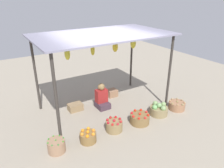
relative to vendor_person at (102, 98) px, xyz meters
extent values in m
plane|color=gray|center=(0.05, -0.04, -0.30)|extent=(14.00, 14.00, 0.00)
cylinder|color=#38332D|center=(-1.62, -0.96, 0.79)|extent=(0.07, 0.07, 2.18)
cylinder|color=#38332D|center=(1.71, -0.96, 0.79)|extent=(0.07, 0.07, 2.18)
cylinder|color=#38332D|center=(-1.62, 0.89, 0.79)|extent=(0.07, 0.07, 2.18)
cylinder|color=#38332D|center=(1.71, 0.89, 0.79)|extent=(0.07, 0.07, 2.18)
cube|color=gray|center=(0.05, -0.04, 1.91)|extent=(3.64, 2.15, 0.04)
ellipsoid|color=yellow|center=(-0.98, -0.06, 1.53)|extent=(0.14, 0.14, 0.31)
ellipsoid|color=gold|center=(-0.27, -0.05, 1.53)|extent=(0.11, 0.11, 0.29)
ellipsoid|color=yellow|center=(0.43, -0.05, 1.53)|extent=(0.15, 0.15, 0.29)
ellipsoid|color=yellow|center=(1.14, 0.06, 1.53)|extent=(0.17, 0.17, 0.32)
cube|color=#44313D|center=(0.00, -0.03, -0.21)|extent=(0.36, 0.44, 0.18)
cube|color=maroon|center=(0.00, 0.02, 0.08)|extent=(0.34, 0.22, 0.40)
sphere|color=olive|center=(0.00, 0.02, 0.38)|extent=(0.21, 0.21, 0.21)
cylinder|color=#9B7658|center=(-1.80, -1.19, -0.16)|extent=(0.39, 0.39, 0.29)
sphere|color=#3C902E|center=(-1.80, -1.19, 0.00)|extent=(0.04, 0.04, 0.04)
sphere|color=#357F31|center=(-1.63, -1.19, 0.00)|extent=(0.04, 0.04, 0.04)
sphere|color=#2E8727|center=(-1.68, -1.07, 0.00)|extent=(0.04, 0.04, 0.04)
sphere|color=#3F902C|center=(-1.80, -1.02, 0.00)|extent=(0.04, 0.04, 0.04)
sphere|color=#2E8826|center=(-1.92, -1.07, 0.00)|extent=(0.04, 0.04, 0.04)
sphere|color=green|center=(-1.97, -1.19, 0.00)|extent=(0.04, 0.04, 0.04)
sphere|color=#3C8234|center=(-1.92, -1.31, 0.00)|extent=(0.04, 0.04, 0.04)
sphere|color=#2F8130|center=(-1.80, -1.36, 0.00)|extent=(0.04, 0.04, 0.04)
sphere|color=#3E9123|center=(-1.68, -1.31, 0.00)|extent=(0.04, 0.04, 0.04)
cylinder|color=olive|center=(-1.06, -1.25, -0.18)|extent=(0.39, 0.39, 0.24)
sphere|color=orange|center=(-1.06, -1.25, -0.03)|extent=(0.08, 0.08, 0.08)
sphere|color=orange|center=(-0.91, -1.25, -0.04)|extent=(0.08, 0.08, 0.08)
sphere|color=orange|center=(-0.99, -1.12, -0.04)|extent=(0.08, 0.08, 0.08)
sphere|color=orange|center=(-1.14, -1.12, -0.04)|extent=(0.08, 0.08, 0.08)
sphere|color=orange|center=(-1.21, -1.25, -0.04)|extent=(0.08, 0.08, 0.08)
sphere|color=orange|center=(-1.14, -1.37, -0.04)|extent=(0.08, 0.08, 0.08)
sphere|color=orange|center=(-0.99, -1.37, -0.04)|extent=(0.08, 0.08, 0.08)
cylinder|color=olive|center=(-0.31, -1.19, -0.17)|extent=(0.43, 0.43, 0.26)
sphere|color=red|center=(-0.31, -1.19, -0.01)|extent=(0.07, 0.07, 0.07)
sphere|color=#AD1A1E|center=(-0.14, -1.19, -0.02)|extent=(0.07, 0.07, 0.07)
sphere|color=red|center=(-0.19, -1.07, -0.02)|extent=(0.07, 0.07, 0.07)
sphere|color=#A91E1D|center=(-0.31, -1.02, -0.02)|extent=(0.07, 0.07, 0.07)
sphere|color=red|center=(-0.43, -1.07, -0.02)|extent=(0.07, 0.07, 0.07)
sphere|color=#B01B26|center=(-0.48, -1.19, -0.02)|extent=(0.07, 0.07, 0.07)
sphere|color=red|center=(-0.43, -1.32, -0.02)|extent=(0.07, 0.07, 0.07)
sphere|color=#B0272D|center=(-0.31, -1.37, -0.02)|extent=(0.07, 0.07, 0.07)
sphere|color=#B22828|center=(-0.19, -1.32, -0.02)|extent=(0.07, 0.07, 0.07)
cylinder|color=olive|center=(0.45, -1.27, -0.17)|extent=(0.52, 0.52, 0.25)
sphere|color=red|center=(0.45, -1.27, -0.02)|extent=(0.07, 0.07, 0.07)
sphere|color=red|center=(0.67, -1.27, -0.03)|extent=(0.07, 0.07, 0.07)
sphere|color=red|center=(0.61, -1.11, -0.03)|extent=(0.07, 0.07, 0.07)
sphere|color=red|center=(0.45, -1.05, -0.03)|extent=(0.07, 0.07, 0.07)
sphere|color=red|center=(0.30, -1.11, -0.03)|extent=(0.07, 0.07, 0.07)
sphere|color=red|center=(0.23, -1.27, -0.03)|extent=(0.07, 0.07, 0.07)
sphere|color=red|center=(0.30, -1.42, -0.03)|extent=(0.07, 0.07, 0.07)
sphere|color=red|center=(0.45, -1.48, -0.03)|extent=(0.07, 0.07, 0.07)
sphere|color=red|center=(0.61, -1.42, -0.03)|extent=(0.07, 0.07, 0.07)
cylinder|color=#8D7B52|center=(1.19, -1.21, -0.18)|extent=(0.51, 0.51, 0.23)
sphere|color=#7FA968|center=(1.19, -1.21, -0.01)|extent=(0.15, 0.15, 0.15)
sphere|color=#809F62|center=(1.35, -1.21, -0.02)|extent=(0.15, 0.15, 0.15)
sphere|color=#80A161|center=(1.19, -1.04, -0.02)|extent=(0.15, 0.15, 0.15)
sphere|color=#71B061|center=(1.02, -1.21, -0.02)|extent=(0.15, 0.15, 0.15)
sphere|color=#7C9E62|center=(1.19, -1.37, -0.02)|extent=(0.15, 0.15, 0.15)
cylinder|color=#9C6F4F|center=(1.86, -1.27, -0.19)|extent=(0.48, 0.48, 0.22)
sphere|color=#988753|center=(1.86, -1.27, -0.05)|extent=(0.06, 0.06, 0.06)
sphere|color=#947F58|center=(2.07, -1.27, -0.06)|extent=(0.06, 0.06, 0.06)
sphere|color=#96815A|center=(2.01, -1.12, -0.06)|extent=(0.06, 0.06, 0.06)
sphere|color=#9D845E|center=(1.86, -1.06, -0.06)|extent=(0.06, 0.06, 0.06)
sphere|color=#A4784C|center=(1.72, -1.12, -0.06)|extent=(0.06, 0.06, 0.06)
sphere|color=#998451|center=(1.66, -1.27, -0.06)|extent=(0.06, 0.06, 0.06)
sphere|color=#A27C53|center=(1.72, -1.41, -0.06)|extent=(0.06, 0.06, 0.06)
sphere|color=#978957|center=(1.86, -1.47, -0.06)|extent=(0.06, 0.06, 0.06)
sphere|color=#957751|center=(2.01, -1.41, -0.06)|extent=(0.06, 0.06, 0.06)
cube|color=#976F50|center=(0.65, 0.48, -0.18)|extent=(0.32, 0.28, 0.23)
cube|color=#8E734F|center=(-0.76, 0.26, -0.19)|extent=(0.41, 0.29, 0.21)
camera|label=1|loc=(-2.70, -4.98, 2.94)|focal=33.97mm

